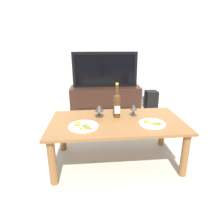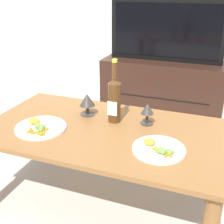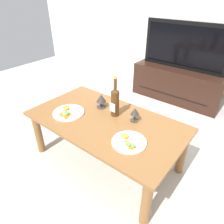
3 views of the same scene
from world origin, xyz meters
name	(u,v)px [view 2 (image 2 of 3)]	position (x,y,z in m)	size (l,w,h in m)	color
ground_plane	(105,197)	(0.00, 0.00, 0.00)	(6.40, 6.40, 0.00)	#B7B2A8
dining_table	(105,141)	(0.00, 0.00, 0.39)	(1.33, 0.74, 0.46)	brown
tv_stand	(163,83)	(-0.01, 1.63, 0.23)	(1.24, 0.46, 0.47)	black
tv_screen	(166,30)	(-0.01, 1.63, 0.77)	(1.13, 0.05, 0.60)	black
wine_bottle	(114,98)	(0.01, 0.11, 0.60)	(0.07, 0.07, 0.36)	#4C2D14
goblet_left	(87,101)	(-0.17, 0.14, 0.55)	(0.09, 0.09, 0.13)	#38332D
goblet_right	(147,110)	(0.20, 0.14, 0.55)	(0.07, 0.07, 0.12)	#38332D
dinner_plate_left	(41,127)	(-0.33, -0.12, 0.47)	(0.28, 0.28, 0.05)	white
dinner_plate_right	(159,149)	(0.33, -0.12, 0.47)	(0.25, 0.25, 0.05)	white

